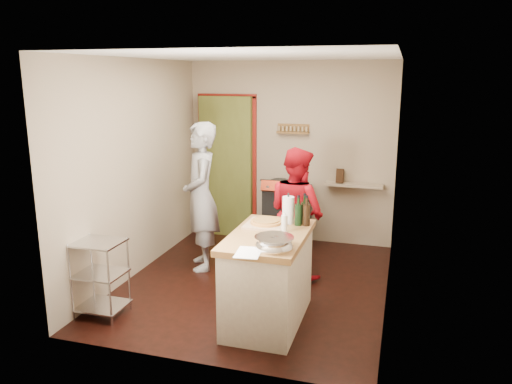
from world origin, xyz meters
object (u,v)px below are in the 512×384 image
person_red (297,212)px  wire_shelving (100,274)px  island (269,276)px  person_stripe (201,197)px  stove (287,215)px

person_red → wire_shelving: bearing=81.5°
island → person_stripe: 1.71m
stove → person_red: (0.35, -0.99, 0.34)m
island → stove: bearing=98.6°
person_stripe → person_red: 1.20m
island → person_red: size_ratio=0.84×
person_red → stove: bearing=-33.5°
wire_shelving → island: size_ratio=0.60×
person_stripe → person_red: person_stripe is taller
island → person_red: 1.31m
island → person_stripe: (-1.19, 1.15, 0.44)m
wire_shelving → stove: bearing=63.1°
stove → person_red: person_red is taller
person_stripe → wire_shelving: bearing=-44.1°
person_stripe → person_red: bearing=69.3°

